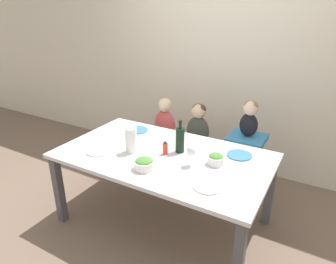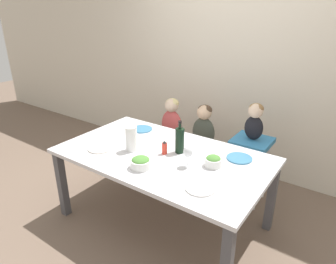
{
  "view_description": "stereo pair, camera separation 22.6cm",
  "coord_description": "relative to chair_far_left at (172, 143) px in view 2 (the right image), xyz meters",
  "views": [
    {
      "loc": [
        1.2,
        -2.02,
        1.92
      ],
      "look_at": [
        0.0,
        0.08,
        0.9
      ],
      "focal_mm": 32.0,
      "sensor_mm": 36.0,
      "label": 1
    },
    {
      "loc": [
        1.39,
        -1.9,
        1.92
      ],
      "look_at": [
        0.0,
        0.08,
        0.9
      ],
      "focal_mm": 32.0,
      "sensor_mm": 36.0,
      "label": 2
    }
  ],
  "objects": [
    {
      "name": "wine_glass_near",
      "position": [
        0.75,
        -0.87,
        0.46
      ],
      "size": [
        0.08,
        0.08,
        0.18
      ],
      "color": "white",
      "rests_on": "dining_table"
    },
    {
      "name": "chair_far_left",
      "position": [
        0.0,
        0.0,
        0.0
      ],
      "size": [
        0.43,
        0.42,
        0.46
      ],
      "color": "silver",
      "rests_on": "ground_plane"
    },
    {
      "name": "chair_far_center",
      "position": [
        0.42,
        0.0,
        0.0
      ],
      "size": [
        0.43,
        0.42,
        0.46
      ],
      "color": "silver",
      "rests_on": "ground_plane"
    },
    {
      "name": "salad_bowl_large",
      "position": [
        0.46,
        -1.1,
        0.38
      ],
      "size": [
        0.17,
        0.17,
        0.09
      ],
      "color": "white",
      "rests_on": "dining_table"
    },
    {
      "name": "person_child_left",
      "position": [
        -0.0,
        0.0,
        0.32
      ],
      "size": [
        0.26,
        0.16,
        0.49
      ],
      "color": "#C64C4C",
      "rests_on": "chair_far_left"
    },
    {
      "name": "chair_right_highchair",
      "position": [
        0.97,
        0.0,
        0.16
      ],
      "size": [
        0.37,
        0.36,
        0.7
      ],
      "color": "silver",
      "rests_on": "ground_plane"
    },
    {
      "name": "salad_bowl_small",
      "position": [
        0.92,
        -0.75,
        0.38
      ],
      "size": [
        0.14,
        0.14,
        0.09
      ],
      "color": "white",
      "rests_on": "dining_table"
    },
    {
      "name": "person_baby_right",
      "position": [
        0.97,
        0.0,
        0.52
      ],
      "size": [
        0.18,
        0.15,
        0.37
      ],
      "color": "black",
      "rests_on": "chair_right_highchair"
    },
    {
      "name": "dinner_plate_back_right",
      "position": [
        1.05,
        -0.51,
        0.33
      ],
      "size": [
        0.22,
        0.22,
        0.01
      ],
      "color": "teal",
      "rests_on": "dining_table"
    },
    {
      "name": "paper_towel_roll",
      "position": [
        0.19,
        -0.91,
        0.44
      ],
      "size": [
        0.1,
        0.1,
        0.23
      ],
      "color": "white",
      "rests_on": "dining_table"
    },
    {
      "name": "wall_back",
      "position": [
        0.46,
        0.61,
        0.95
      ],
      "size": [
        10.0,
        0.06,
        2.7
      ],
      "color": "beige",
      "rests_on": "ground_plane"
    },
    {
      "name": "dining_table",
      "position": [
        0.46,
        -0.8,
        0.25
      ],
      "size": [
        1.84,
        1.07,
        0.72
      ],
      "color": "silver",
      "rests_on": "ground_plane"
    },
    {
      "name": "dinner_plate_front_right",
      "position": [
        1.0,
        -1.1,
        0.33
      ],
      "size": [
        0.22,
        0.22,
        0.01
      ],
      "color": "silver",
      "rests_on": "dining_table"
    },
    {
      "name": "dinner_plate_front_left",
      "position": [
        -0.07,
        -1.06,
        0.33
      ],
      "size": [
        0.22,
        0.22,
        0.01
      ],
      "color": "silver",
      "rests_on": "dining_table"
    },
    {
      "name": "condiment_bottle_hot_sauce",
      "position": [
        0.47,
        -0.8,
        0.39
      ],
      "size": [
        0.05,
        0.05,
        0.13
      ],
      "color": "red",
      "rests_on": "dining_table"
    },
    {
      "name": "dinner_plate_back_left",
      "position": [
        -0.05,
        -0.48,
        0.33
      ],
      "size": [
        0.22,
        0.22,
        0.01
      ],
      "color": "teal",
      "rests_on": "dining_table"
    },
    {
      "name": "wine_bottle",
      "position": [
        0.56,
        -0.69,
        0.45
      ],
      "size": [
        0.08,
        0.08,
        0.3
      ],
      "color": "black",
      "rests_on": "dining_table"
    },
    {
      "name": "ground_plane",
      "position": [
        0.46,
        -0.8,
        -0.4
      ],
      "size": [
        14.0,
        14.0,
        0.0
      ],
      "primitive_type": "plane",
      "color": "#705B4C"
    },
    {
      "name": "person_child_center",
      "position": [
        0.42,
        0.0,
        0.32
      ],
      "size": [
        0.26,
        0.16,
        0.49
      ],
      "color": "#3D4238",
      "rests_on": "chair_far_center"
    }
  ]
}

